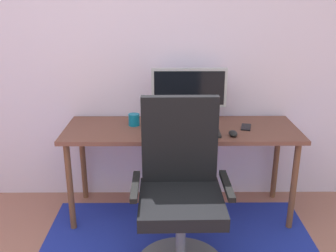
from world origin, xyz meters
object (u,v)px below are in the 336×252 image
Objects in this scene: office_chair at (180,205)px; desk at (181,136)px; monitor at (189,90)px; keyboard at (190,134)px; computer_mouse at (233,133)px; cell_phone at (246,127)px; coffee_cup at (134,120)px.

desk is at bearing 86.53° from office_chair.
monitor is (0.06, 0.14, 0.32)m from desk.
keyboard is 0.40× the size of office_chair.
desk is at bearing 108.52° from keyboard.
computer_mouse is 0.21m from cell_phone.
desk is at bearing -165.80° from cell_phone.
coffee_cup is at bearing 170.72° from desk.
cell_phone is at bearing -19.62° from monitor.
computer_mouse is 0.74m from coffee_cup.
cell_phone is (0.48, -0.00, 0.07)m from desk.
computer_mouse is at bearing -112.35° from cell_phone.
monitor reaches higher than coffee_cup.
desk is at bearing -113.01° from monitor.
monitor is 6.38× the size of coffee_cup.
cell_phone reaches higher than desk.
office_chair reaches higher than keyboard.
keyboard is 0.30m from computer_mouse.
desk is 0.40m from computer_mouse.
monitor is 0.51m from cell_phone.
monitor reaches higher than computer_mouse.
desk is 0.66m from office_chair.
keyboard is 3.07× the size of cell_phone.
keyboard reaches higher than cell_phone.
coffee_cup is (-0.71, 0.23, 0.03)m from computer_mouse.
keyboard is (0.05, -0.16, 0.08)m from desk.
keyboard is 0.46m from coffee_cup.
computer_mouse is at bearing -17.82° from coffee_cup.
keyboard is 0.56m from office_chair.
desk is 12.27× the size of cell_phone.
monitor is 0.53× the size of office_chair.
cell_phone is (0.83, -0.06, -0.04)m from coffee_cup.
computer_mouse is at bearing -25.61° from desk.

